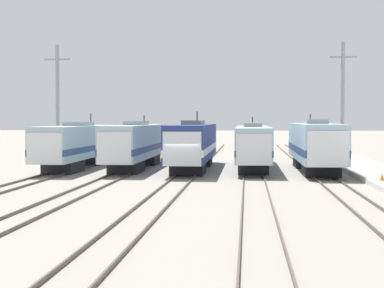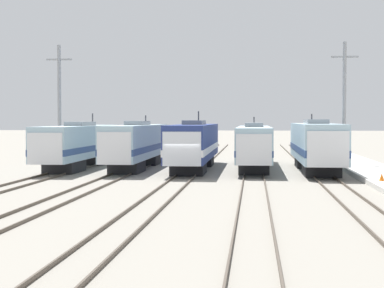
{
  "view_description": "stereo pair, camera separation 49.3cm",
  "coord_description": "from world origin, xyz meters",
  "px_view_note": "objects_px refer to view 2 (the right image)",
  "views": [
    {
      "loc": [
        4.49,
        -45.09,
        4.19
      ],
      "look_at": [
        0.56,
        0.61,
        2.44
      ],
      "focal_mm": 60.0,
      "sensor_mm": 36.0,
      "label": 1
    },
    {
      "loc": [
        4.98,
        -45.04,
        4.19
      ],
      "look_at": [
        0.56,
        0.61,
        2.44
      ],
      "focal_mm": 60.0,
      "sensor_mm": 36.0,
      "label": 2
    }
  ],
  "objects_px": {
    "locomotive_center": "(194,144)",
    "locomotive_center_right": "(254,145)",
    "locomotive_far_left": "(79,144)",
    "locomotive_center_left": "(136,144)",
    "catenary_tower_right": "(344,102)",
    "catenary_tower_left": "(59,103)",
    "locomotive_far_right": "(316,145)",
    "traffic_cone": "(382,177)"
  },
  "relations": [
    {
      "from": "traffic_cone",
      "to": "locomotive_far_left",
      "type": "bearing_deg",
      "value": 151.28
    },
    {
      "from": "locomotive_center_left",
      "to": "traffic_cone",
      "type": "height_order",
      "value": "locomotive_center_left"
    },
    {
      "from": "catenary_tower_left",
      "to": "locomotive_center",
      "type": "bearing_deg",
      "value": -18.47
    },
    {
      "from": "locomotive_center_right",
      "to": "locomotive_far_right",
      "type": "xyz_separation_m",
      "value": [
        4.98,
        -2.65,
        0.14
      ]
    },
    {
      "from": "catenary_tower_left",
      "to": "traffic_cone",
      "type": "distance_m",
      "value": 30.79
    },
    {
      "from": "locomotive_far_left",
      "to": "locomotive_center_right",
      "type": "relative_size",
      "value": 0.97
    },
    {
      "from": "locomotive_center_right",
      "to": "catenary_tower_right",
      "type": "xyz_separation_m",
      "value": [
        7.86,
        2.63,
        3.65
      ]
    },
    {
      "from": "locomotive_center_right",
      "to": "locomotive_far_right",
      "type": "height_order",
      "value": "locomotive_far_right"
    },
    {
      "from": "locomotive_far_right",
      "to": "catenary_tower_right",
      "type": "height_order",
      "value": "catenary_tower_right"
    },
    {
      "from": "locomotive_center_left",
      "to": "locomotive_far_right",
      "type": "relative_size",
      "value": 1.08
    },
    {
      "from": "locomotive_center",
      "to": "locomotive_center_left",
      "type": "bearing_deg",
      "value": 170.41
    },
    {
      "from": "locomotive_center_right",
      "to": "catenary_tower_left",
      "type": "xyz_separation_m",
      "value": [
        -17.73,
        2.63,
        3.65
      ]
    },
    {
      "from": "locomotive_center_right",
      "to": "locomotive_far_right",
      "type": "relative_size",
      "value": 1.14
    },
    {
      "from": "catenary_tower_left",
      "to": "catenary_tower_right",
      "type": "relative_size",
      "value": 1.0
    },
    {
      "from": "locomotive_far_left",
      "to": "locomotive_center_right",
      "type": "distance_m",
      "value": 14.98
    },
    {
      "from": "locomotive_far_left",
      "to": "catenary_tower_right",
      "type": "relative_size",
      "value": 1.74
    },
    {
      "from": "locomotive_far_left",
      "to": "locomotive_center_left",
      "type": "xyz_separation_m",
      "value": [
        4.98,
        0.09,
        0.03
      ]
    },
    {
      "from": "locomotive_far_left",
      "to": "locomotive_center_right",
      "type": "xyz_separation_m",
      "value": [
        14.95,
        0.89,
        -0.04
      ]
    },
    {
      "from": "locomotive_center",
      "to": "locomotive_far_right",
      "type": "relative_size",
      "value": 1.08
    },
    {
      "from": "locomotive_far_left",
      "to": "locomotive_center",
      "type": "relative_size",
      "value": 1.02
    },
    {
      "from": "traffic_cone",
      "to": "catenary_tower_left",
      "type": "bearing_deg",
      "value": 147.99
    },
    {
      "from": "locomotive_far_left",
      "to": "locomotive_far_right",
      "type": "relative_size",
      "value": 1.1
    },
    {
      "from": "locomotive_far_left",
      "to": "catenary_tower_left",
      "type": "relative_size",
      "value": 1.74
    },
    {
      "from": "locomotive_far_right",
      "to": "catenary_tower_right",
      "type": "relative_size",
      "value": 1.58
    },
    {
      "from": "locomotive_far_left",
      "to": "traffic_cone",
      "type": "relative_size",
      "value": 39.75
    },
    {
      "from": "locomotive_center_left",
      "to": "catenary_tower_left",
      "type": "distance_m",
      "value": 9.21
    },
    {
      "from": "locomotive_center_right",
      "to": "catenary_tower_right",
      "type": "bearing_deg",
      "value": 18.47
    },
    {
      "from": "locomotive_far_right",
      "to": "catenary_tower_right",
      "type": "xyz_separation_m",
      "value": [
        2.88,
        5.28,
        3.52
      ]
    },
    {
      "from": "catenary_tower_right",
      "to": "locomotive_center_left",
      "type": "bearing_deg",
      "value": -169.15
    },
    {
      "from": "traffic_cone",
      "to": "locomotive_far_right",
      "type": "bearing_deg",
      "value": 105.64
    },
    {
      "from": "locomotive_far_right",
      "to": "traffic_cone",
      "type": "xyz_separation_m",
      "value": [
        3.03,
        -10.81,
        -1.59
      ]
    },
    {
      "from": "traffic_cone",
      "to": "locomotive_center",
      "type": "bearing_deg",
      "value": 137.68
    },
    {
      "from": "locomotive_center",
      "to": "locomotive_center_right",
      "type": "height_order",
      "value": "locomotive_center"
    },
    {
      "from": "locomotive_center",
      "to": "catenary_tower_right",
      "type": "height_order",
      "value": "catenary_tower_right"
    },
    {
      "from": "locomotive_center_right",
      "to": "traffic_cone",
      "type": "relative_size",
      "value": 40.99
    },
    {
      "from": "locomotive_center_left",
      "to": "catenary_tower_right",
      "type": "distance_m",
      "value": 18.51
    },
    {
      "from": "locomotive_center",
      "to": "locomotive_far_right",
      "type": "bearing_deg",
      "value": -5.85
    },
    {
      "from": "locomotive_far_left",
      "to": "locomotive_center_left",
      "type": "bearing_deg",
      "value": 1.08
    },
    {
      "from": "locomotive_center_right",
      "to": "traffic_cone",
      "type": "distance_m",
      "value": 15.74
    },
    {
      "from": "locomotive_center_right",
      "to": "catenary_tower_right",
      "type": "relative_size",
      "value": 1.8
    },
    {
      "from": "locomotive_center",
      "to": "locomotive_center_right",
      "type": "bearing_deg",
      "value": 18.14
    },
    {
      "from": "locomotive_far_left",
      "to": "locomotive_far_right",
      "type": "distance_m",
      "value": 20.01
    }
  ]
}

